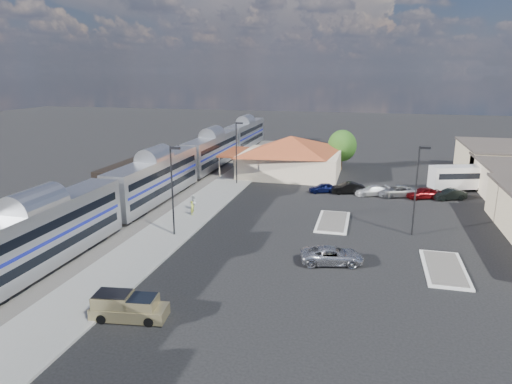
% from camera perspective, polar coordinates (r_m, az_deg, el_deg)
% --- Properties ---
extents(ground, '(280.00, 280.00, 0.00)m').
position_cam_1_polar(ground, '(48.82, 4.69, -4.19)').
color(ground, black).
rests_on(ground, ground).
extents(railbed, '(16.00, 100.00, 0.12)m').
position_cam_1_polar(railbed, '(62.63, -13.34, -0.18)').
color(railbed, '#4C4944').
rests_on(railbed, ground).
extents(platform, '(5.50, 92.00, 0.18)m').
position_cam_1_polar(platform, '(57.29, -6.22, -1.23)').
color(platform, gray).
rests_on(platform, ground).
extents(passenger_train, '(3.00, 104.00, 5.55)m').
position_cam_1_polar(passenger_train, '(57.64, -12.40, 1.46)').
color(passenger_train, silver).
rests_on(passenger_train, ground).
extents(freight_cars, '(2.80, 46.00, 4.00)m').
position_cam_1_polar(freight_cars, '(64.56, -15.35, 1.84)').
color(freight_cars, black).
rests_on(freight_cars, ground).
extents(station_depot, '(18.35, 12.24, 6.20)m').
position_cam_1_polar(station_depot, '(71.72, 4.32, 4.58)').
color(station_depot, '#C6B191').
rests_on(station_depot, ground).
extents(traffic_island_south, '(3.30, 7.50, 0.21)m').
position_cam_1_polar(traffic_island_south, '(50.24, 9.58, -3.67)').
color(traffic_island_south, silver).
rests_on(traffic_island_south, ground).
extents(traffic_island_north, '(3.30, 7.50, 0.21)m').
position_cam_1_polar(traffic_island_north, '(41.31, 22.49, -8.82)').
color(traffic_island_north, silver).
rests_on(traffic_island_north, ground).
extents(lamp_plat_s, '(1.08, 0.25, 9.00)m').
position_cam_1_polar(lamp_plat_s, '(44.83, -10.36, 0.99)').
color(lamp_plat_s, black).
rests_on(lamp_plat_s, ground).
extents(lamp_plat_n, '(1.08, 0.25, 9.00)m').
position_cam_1_polar(lamp_plat_n, '(65.07, -2.40, 5.53)').
color(lamp_plat_n, black).
rests_on(lamp_plat_n, ground).
extents(lamp_lot, '(1.08, 0.25, 9.00)m').
position_cam_1_polar(lamp_lot, '(47.02, 19.52, 1.02)').
color(lamp_lot, black).
rests_on(lamp_lot, ground).
extents(tree_depot, '(4.71, 4.71, 6.63)m').
position_cam_1_polar(tree_depot, '(76.62, 10.72, 5.71)').
color(tree_depot, '#382314').
rests_on(tree_depot, ground).
extents(pickup_truck, '(5.17, 2.44, 1.72)m').
position_cam_1_polar(pickup_truck, '(32.16, -15.55, -13.71)').
color(pickup_truck, tan).
rests_on(pickup_truck, ground).
extents(suv, '(5.73, 3.53, 1.48)m').
position_cam_1_polar(suv, '(39.66, 9.49, -7.82)').
color(suv, '#AAABB2').
rests_on(suv, ground).
extents(coach_bus, '(10.92, 5.73, 3.45)m').
position_cam_1_polar(coach_bus, '(68.73, 25.14, 1.77)').
color(coach_bus, white).
rests_on(coach_bus, ground).
extents(person_a, '(0.42, 0.61, 1.63)m').
position_cam_1_polar(person_a, '(51.86, -7.96, -1.98)').
color(person_a, '#D0DE45').
rests_on(person_a, platform).
extents(person_b, '(0.94, 1.05, 1.79)m').
position_cam_1_polar(person_b, '(53.75, -7.91, -1.28)').
color(person_b, white).
rests_on(person_b, platform).
extents(parked_car_a, '(4.13, 2.70, 1.31)m').
position_cam_1_polar(parked_car_a, '(62.18, 8.39, 0.52)').
color(parked_car_a, '#0C123E').
rests_on(parked_car_a, ground).
extents(parked_car_b, '(4.76, 2.87, 1.48)m').
position_cam_1_polar(parked_car_b, '(62.24, 11.35, 0.48)').
color(parked_car_b, black).
rests_on(parked_car_b, ground).
extents(parked_car_c, '(4.80, 3.26, 1.29)m').
position_cam_1_polar(parked_car_c, '(61.92, 14.28, 0.15)').
color(parked_car_c, white).
rests_on(parked_car_c, ground).
extents(parked_car_d, '(5.88, 3.98, 1.50)m').
position_cam_1_polar(parked_car_d, '(62.31, 17.23, 0.12)').
color(parked_car_d, gray).
rests_on(parked_car_d, ground).
extents(parked_car_e, '(4.73, 3.24, 1.50)m').
position_cam_1_polar(parked_car_e, '(62.30, 20.17, -0.13)').
color(parked_car_e, '#670B0E').
rests_on(parked_car_e, ground).
extents(parked_car_f, '(4.45, 3.08, 1.39)m').
position_cam_1_polar(parked_car_f, '(63.05, 23.03, -0.29)').
color(parked_car_f, black).
rests_on(parked_car_f, ground).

